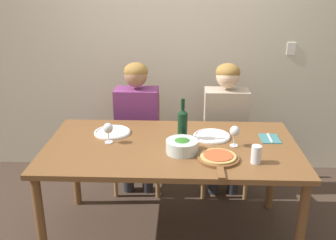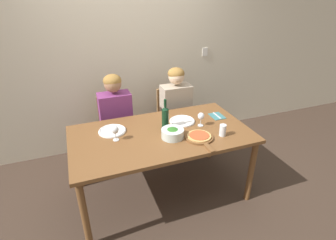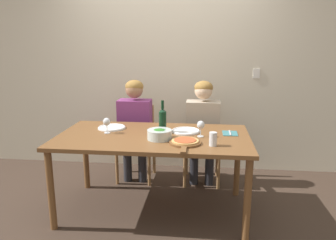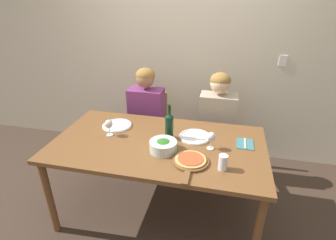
# 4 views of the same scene
# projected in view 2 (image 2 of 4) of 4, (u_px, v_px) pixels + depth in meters

# --- Properties ---
(ground_plane) EXTENTS (40.00, 40.00, 0.00)m
(ground_plane) POSITION_uv_depth(u_px,v_px,m) (162.00, 192.00, 2.99)
(ground_plane) COLOR #3D2D23
(back_wall) EXTENTS (10.00, 0.06, 2.70)m
(back_wall) POSITION_uv_depth(u_px,v_px,m) (129.00, 50.00, 3.41)
(back_wall) COLOR beige
(back_wall) RESTS_ON ground
(dining_table) EXTENTS (1.80, 0.98, 0.77)m
(dining_table) POSITION_uv_depth(u_px,v_px,m) (161.00, 139.00, 2.68)
(dining_table) COLOR brown
(dining_table) RESTS_ON ground
(chair_left) EXTENTS (0.42, 0.42, 0.88)m
(chair_left) POSITION_uv_depth(u_px,v_px,m) (116.00, 128.00, 3.36)
(chair_left) COLOR #9E7042
(chair_left) RESTS_ON ground
(chair_right) EXTENTS (0.42, 0.42, 0.88)m
(chair_right) POSITION_uv_depth(u_px,v_px,m) (173.00, 118.00, 3.61)
(chair_right) COLOR #9E7042
(chair_right) RESTS_ON ground
(person_woman) EXTENTS (0.47, 0.51, 1.21)m
(person_woman) POSITION_uv_depth(u_px,v_px,m) (116.00, 114.00, 3.15)
(person_woman) COLOR #28282D
(person_woman) RESTS_ON ground
(person_man) EXTENTS (0.47, 0.51, 1.21)m
(person_man) POSITION_uv_depth(u_px,v_px,m) (176.00, 105.00, 3.40)
(person_man) COLOR #28282D
(person_man) RESTS_ON ground
(wine_bottle) EXTENTS (0.07, 0.07, 0.32)m
(wine_bottle) POSITION_uv_depth(u_px,v_px,m) (165.00, 117.00, 2.68)
(wine_bottle) COLOR black
(wine_bottle) RESTS_ON dining_table
(broccoli_bowl) EXTENTS (0.22, 0.22, 0.10)m
(broccoli_bowl) POSITION_uv_depth(u_px,v_px,m) (173.00, 133.00, 2.55)
(broccoli_bowl) COLOR silver
(broccoli_bowl) RESTS_ON dining_table
(dinner_plate_left) EXTENTS (0.28, 0.28, 0.02)m
(dinner_plate_left) POSITION_uv_depth(u_px,v_px,m) (112.00, 131.00, 2.66)
(dinner_plate_left) COLOR white
(dinner_plate_left) RESTS_ON dining_table
(dinner_plate_right) EXTENTS (0.28, 0.28, 0.02)m
(dinner_plate_right) POSITION_uv_depth(u_px,v_px,m) (182.00, 121.00, 2.86)
(dinner_plate_right) COLOR white
(dinner_plate_right) RESTS_ON dining_table
(pizza_on_board) EXTENTS (0.28, 0.42, 0.04)m
(pizza_on_board) POSITION_uv_depth(u_px,v_px,m) (200.00, 137.00, 2.54)
(pizza_on_board) COLOR brown
(pizza_on_board) RESTS_ON dining_table
(wine_glass_left) EXTENTS (0.07, 0.07, 0.15)m
(wine_glass_left) POSITION_uv_depth(u_px,v_px,m) (115.00, 131.00, 2.47)
(wine_glass_left) COLOR silver
(wine_glass_left) RESTS_ON dining_table
(wine_glass_right) EXTENTS (0.07, 0.07, 0.15)m
(wine_glass_right) POSITION_uv_depth(u_px,v_px,m) (201.00, 117.00, 2.73)
(wine_glass_right) COLOR silver
(wine_glass_right) RESTS_ON dining_table
(water_tumbler) EXTENTS (0.07, 0.07, 0.12)m
(water_tumbler) POSITION_uv_depth(u_px,v_px,m) (223.00, 130.00, 2.57)
(water_tumbler) COLOR silver
(water_tumbler) RESTS_ON dining_table
(fork_on_napkin) EXTENTS (0.14, 0.18, 0.01)m
(fork_on_napkin) POSITION_uv_depth(u_px,v_px,m) (217.00, 116.00, 2.98)
(fork_on_napkin) COLOR #387075
(fork_on_napkin) RESTS_ON dining_table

